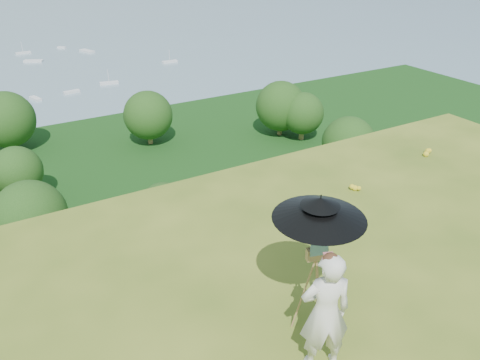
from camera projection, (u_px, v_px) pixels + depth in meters
forest_slope at (99, 324)px, 45.75m from camera, size 140.00×56.00×22.00m
shoreline_tier at (43, 205)px, 79.73m from camera, size 170.00×28.00×8.00m
slope_trees at (76, 200)px, 39.27m from camera, size 110.00×50.00×6.00m
harbor_town at (35, 171)px, 76.72m from camera, size 110.00×22.00×5.00m
painter at (325, 313)px, 5.38m from camera, size 0.70×0.59×1.65m
field_easel at (314, 286)px, 5.98m from camera, size 0.66×0.66×1.41m
sun_umbrella at (318, 226)px, 5.60m from camera, size 1.37×1.37×0.87m
painter_cap at (331, 258)px, 5.02m from camera, size 0.26×0.29×0.10m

